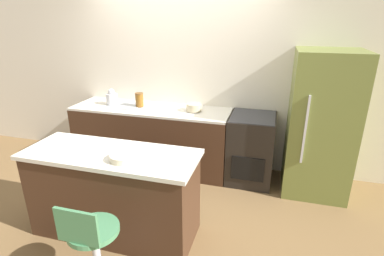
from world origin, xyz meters
TOP-DOWN VIEW (x-y plane):
  - ground_plane at (0.00, 0.00)m, footprint 14.00×14.00m
  - wall_back at (0.00, 0.70)m, footprint 8.00×0.06m
  - back_counter at (-0.33, 0.35)m, footprint 2.21×0.65m
  - kitchen_island at (-0.12, -1.09)m, footprint 1.66×0.63m
  - oven_range at (1.07, 0.35)m, footprint 0.57×0.67m
  - refrigerator at (1.86, 0.31)m, footprint 0.73×0.74m
  - stool_chair at (0.10, -1.79)m, footprint 0.38×0.38m
  - kettle at (-0.92, 0.36)m, footprint 0.16×0.16m
  - mixing_bowl at (0.29, 0.36)m, footprint 0.20×0.20m
  - canister_jar at (-0.49, 0.36)m, footprint 0.11×0.11m
  - fruit_bowl at (0.08, -1.19)m, footprint 0.24×0.24m

SIDE VIEW (x-z plane):
  - ground_plane at x=0.00m, z-range 0.00..0.00m
  - stool_chair at x=0.10m, z-range 0.00..0.87m
  - back_counter at x=-0.33m, z-range 0.00..0.89m
  - kitchen_island at x=-0.12m, z-range 0.00..0.88m
  - oven_range at x=1.07m, z-range 0.00..0.89m
  - refrigerator at x=1.86m, z-range 0.00..1.73m
  - fruit_bowl at x=0.08m, z-range 0.88..0.94m
  - mixing_bowl at x=0.29m, z-range 0.89..0.99m
  - kettle at x=-0.92m, z-range 0.87..1.09m
  - canister_jar at x=-0.49m, z-range 0.89..1.08m
  - wall_back at x=0.00m, z-range 0.00..2.60m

